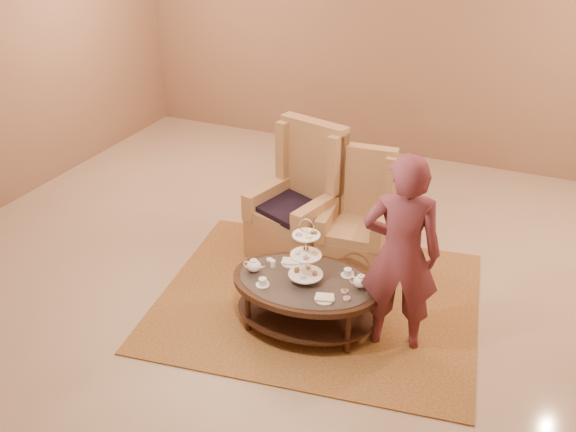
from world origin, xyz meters
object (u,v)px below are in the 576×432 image
at_px(tea_table, 305,289).
at_px(armchair_right, 357,227).
at_px(armchair_left, 300,211).
at_px(person, 401,255).

distance_m(tea_table, armchair_right, 1.20).
distance_m(armchair_left, armchair_right, 0.61).
relative_size(tea_table, person, 0.77).
xyz_separation_m(tea_table, armchair_left, (-0.54, 1.16, 0.08)).
bearing_deg(armchair_right, armchair_left, 177.76).
bearing_deg(tea_table, armchair_left, 110.74).
xyz_separation_m(tea_table, armchair_right, (0.07, 1.19, 0.01)).
bearing_deg(tea_table, person, 3.32).
bearing_deg(person, armchair_left, -52.48).
bearing_deg(armchair_left, person, -24.11).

